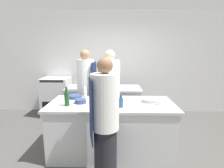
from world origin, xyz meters
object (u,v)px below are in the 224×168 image
Objects in this scene: oven_range at (57,96)px; chef_at_prep_near at (105,123)px; bowl_prep_small at (150,100)px; bottle_wine at (121,102)px; chef_at_pass_far at (110,95)px; bowl_wooden_salad at (81,101)px; chef_at_stove at (86,92)px; bottle_olive_oil at (109,101)px; cup at (159,103)px; bottle_vinegar at (85,91)px; bowl_ceramic_blue at (114,102)px; bowl_mixing_large at (74,96)px; stockpot at (86,82)px; bottle_cooking_oil at (67,98)px.

chef_at_prep_near is at bearing -58.95° from oven_range.
chef_at_prep_near is 1.06m from bowl_prep_small.
bottle_wine is (0.21, 0.48, 0.14)m from chef_at_prep_near.
bowl_wooden_salad is (-0.46, -0.59, 0.05)m from chef_at_pass_far.
oven_range is 0.58× the size of chef_at_stove.
oven_range is at bearing 120.05° from bowl_wooden_salad.
chef_at_stove is at bearing 117.37° from bottle_olive_oil.
cup is at bearing -2.99° from bowl_wooden_salad.
bottle_vinegar is 0.69m from bowl_ceramic_blue.
bowl_wooden_salad is at bearing -59.21° from bowl_mixing_large.
chef_at_pass_far is at bearing -38.52° from oven_range.
chef_at_pass_far is 23.37× the size of cup.
bottle_wine is 0.93× the size of bowl_ceramic_blue.
stockpot reaches higher than bowl_wooden_salad.
bowl_mixing_large is at bearing 89.50° from bottle_cooking_oil.
cup is at bearing -66.68° from chef_at_prep_near.
chef_at_pass_far is (0.51, -0.22, -0.01)m from chef_at_stove.
bottle_vinegar reaches higher than bowl_mixing_large.
chef_at_stove is 1.02m from bowl_ceramic_blue.
bowl_prep_small is at bearing -37.43° from oven_range.
oven_range reaches higher than bowl_ceramic_blue.
chef_at_stove reaches higher than cup.
bottle_wine is at bearing -36.77° from chef_at_prep_near.
bowl_ceramic_blue reaches higher than bowl_prep_small.
cup is (0.83, 0.61, 0.09)m from chef_at_prep_near.
bottle_cooking_oil is (-0.65, -0.74, 0.13)m from chef_at_pass_far.
bowl_mixing_large is (-0.13, -0.50, 0.03)m from chef_at_stove.
bowl_wooden_salad is (-0.56, 0.01, 0.00)m from bowl_ceramic_blue.
bowl_wooden_salad is (0.05, -0.81, 0.04)m from chef_at_stove.
bottle_wine is 0.63m from cup.
oven_range is 2.88m from chef_at_prep_near.
bottle_wine reaches higher than bowl_prep_small.
bottle_cooking_oil is 1.59× the size of bowl_wooden_salad.
bottle_wine is at bearing -61.30° from bowl_ceramic_blue.
bowl_prep_small is at bearing 125.05° from cup.
bowl_ceramic_blue is (-0.60, -0.11, 0.00)m from bowl_prep_small.
bottle_vinegar is at bearing 166.11° from bowl_prep_small.
bottle_cooking_oil is at bearing 173.86° from bottle_olive_oil.
bowl_prep_small is 0.21m from cup.
chef_at_pass_far is (0.01, 1.27, 0.04)m from chef_at_prep_near.
bowl_ceramic_blue is (-0.10, 0.18, -0.05)m from bottle_wine.
bottle_vinegar is 0.98m from stockpot.
bottle_olive_oil is at bearing -172.81° from bottle_wine.
bottle_wine is (0.66, -0.58, -0.02)m from bottle_vinegar.
bottle_vinegar is (-0.45, 1.07, 0.16)m from chef_at_prep_near.
bottle_vinegar is at bearing 98.74° from chef_at_pass_far.
oven_range is 3.97× the size of bowl_mixing_large.
bottle_olive_oil is at bearing -24.32° from bowl_wooden_salad.
chef_at_prep_near is 1.17m from bowl_mixing_large.
stockpot is (-1.31, 1.25, 0.07)m from bowl_prep_small.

